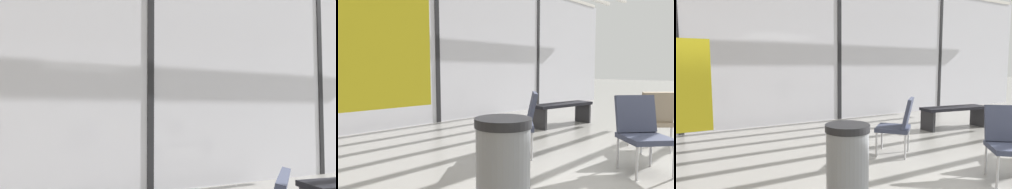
# 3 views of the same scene
# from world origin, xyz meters

# --- Properties ---
(glass_curtain_wall) EXTENTS (14.00, 0.08, 3.50)m
(glass_curtain_wall) POSITION_xyz_m (0.00, 5.20, 1.75)
(glass_curtain_wall) COLOR silver
(glass_curtain_wall) RESTS_ON ground
(window_mullion_1) EXTENTS (0.10, 0.12, 3.50)m
(window_mullion_1) POSITION_xyz_m (0.00, 5.20, 1.75)
(window_mullion_1) COLOR black
(window_mullion_1) RESTS_ON ground
(window_mullion_2) EXTENTS (0.10, 0.12, 3.50)m
(window_mullion_2) POSITION_xyz_m (3.50, 5.20, 1.75)
(window_mullion_2) COLOR black
(window_mullion_2) RESTS_ON ground
(lounge_chair_0) EXTENTS (0.71, 0.71, 0.87)m
(lounge_chair_0) POSITION_xyz_m (0.91, 0.96, 0.49)
(lounge_chair_0) COLOR #7F705B
(lounge_chair_0) RESTS_ON ground
(lounge_chair_1) EXTENTS (0.71, 0.71, 0.87)m
(lounge_chair_1) POSITION_xyz_m (-0.59, 2.12, 0.49)
(lounge_chair_1) COLOR #33384C
(lounge_chair_1) RESTS_ON ground
(lounge_chair_3) EXTENTS (0.70, 0.71, 0.87)m
(lounge_chair_3) POSITION_xyz_m (-0.06, 0.76, 0.49)
(lounge_chair_3) COLOR #33384C
(lounge_chair_3) RESTS_ON ground
(waiting_bench) EXTENTS (1.54, 0.61, 0.47)m
(waiting_bench) POSITION_xyz_m (1.63, 2.99, 0.36)
(waiting_bench) COLOR black
(waiting_bench) RESTS_ON ground
(trash_bin) EXTENTS (0.38, 0.38, 0.86)m
(trash_bin) POSITION_xyz_m (-2.21, 0.85, 0.43)
(trash_bin) COLOR slate
(trash_bin) RESTS_ON ground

